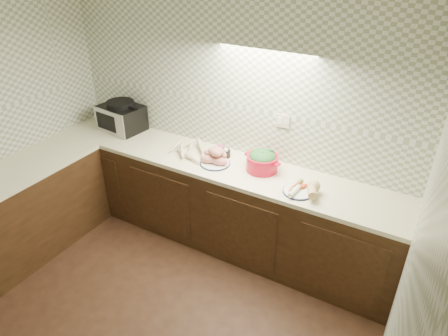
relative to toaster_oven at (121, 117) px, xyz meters
The scene contains 8 objects.
room 2.12m from the toaster_oven, 52.36° to the right, with size 3.60×3.60×2.60m.
counter 1.25m from the toaster_oven, 58.86° to the right, with size 3.60×3.60×0.90m.
toaster_oven is the anchor object (origin of this frame).
parsnip_pile 0.91m from the toaster_oven, ahead, with size 0.38×0.36×0.08m.
sweet_potato_plate 1.30m from the toaster_oven, ahead, with size 0.29×0.29×0.17m.
onion_bowl 1.27m from the toaster_oven, ahead, with size 0.16×0.16×0.12m.
dutch_oven 1.71m from the toaster_oven, ahead, with size 0.36×0.34×0.20m.
veg_plate 2.20m from the toaster_oven, ahead, with size 0.32×0.31×0.12m.
Camera 1 is at (1.73, -1.33, 2.74)m, focal length 32.00 mm.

